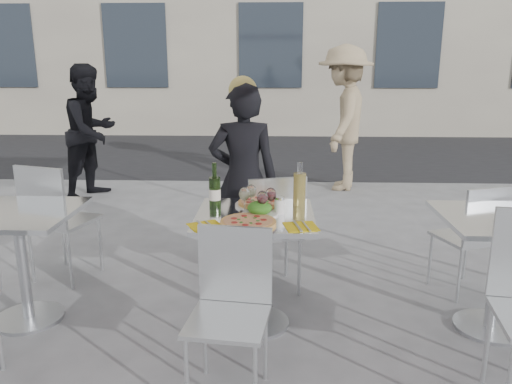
{
  "coord_description": "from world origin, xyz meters",
  "views": [
    {
      "loc": [
        0.12,
        -2.93,
        1.65
      ],
      "look_at": [
        0.0,
        0.15,
        0.85
      ],
      "focal_mm": 35.0,
      "sensor_mm": 36.0,
      "label": 1
    }
  ],
  "objects_px": {
    "main_table": "(255,246)",
    "wineglass_red_b": "(271,195)",
    "side_chair_lfar": "(54,213)",
    "sugar_shaker": "(280,205)",
    "pedestrian_a": "(91,131)",
    "napkin_right": "(301,226)",
    "pizza_near": "(248,222)",
    "wineglass_white_a": "(244,195)",
    "carafe": "(299,189)",
    "salad_plate": "(260,209)",
    "wine_bottle": "(215,191)",
    "napkin_left": "(206,226)",
    "pizza_far": "(260,204)",
    "side_table_right": "(499,249)",
    "chair_near": "(231,298)",
    "pedestrian_b": "(343,118)",
    "wineglass_red_a": "(262,198)",
    "side_chair_rfar": "(475,231)",
    "chair_far": "(274,224)",
    "wineglass_white_b": "(251,192)",
    "side_table_left": "(20,243)"
  },
  "relations": [
    {
      "from": "side_table_right",
      "to": "chair_near",
      "type": "bearing_deg",
      "value": -158.16
    },
    {
      "from": "side_table_left",
      "to": "napkin_right",
      "type": "relative_size",
      "value": 3.56
    },
    {
      "from": "pizza_near",
      "to": "salad_plate",
      "type": "xyz_separation_m",
      "value": [
        0.06,
        0.18,
        0.03
      ]
    },
    {
      "from": "wineglass_white_a",
      "to": "wineglass_red_a",
      "type": "bearing_deg",
      "value": -35.16
    },
    {
      "from": "chair_near",
      "to": "wineglass_red_a",
      "type": "bearing_deg",
      "value": 84.17
    },
    {
      "from": "main_table",
      "to": "sugar_shaker",
      "type": "xyz_separation_m",
      "value": [
        0.15,
        0.02,
        0.26
      ]
    },
    {
      "from": "pizza_far",
      "to": "side_table_right",
      "type": "bearing_deg",
      "value": -6.92
    },
    {
      "from": "main_table",
      "to": "pizza_far",
      "type": "height_order",
      "value": "pizza_far"
    },
    {
      "from": "sugar_shaker",
      "to": "napkin_right",
      "type": "xyz_separation_m",
      "value": [
        0.12,
        -0.26,
        -0.05
      ]
    },
    {
      "from": "main_table",
      "to": "pizza_near",
      "type": "relative_size",
      "value": 2.31
    },
    {
      "from": "side_table_right",
      "to": "pizza_near",
      "type": "bearing_deg",
      "value": -172.75
    },
    {
      "from": "carafe",
      "to": "wineglass_white_a",
      "type": "xyz_separation_m",
      "value": [
        -0.35,
        -0.13,
        -0.01
      ]
    },
    {
      "from": "main_table",
      "to": "pizza_far",
      "type": "distance_m",
      "value": 0.29
    },
    {
      "from": "side_chair_lfar",
      "to": "side_chair_rfar",
      "type": "height_order",
      "value": "side_chair_lfar"
    },
    {
      "from": "side_table_right",
      "to": "wineglass_red_b",
      "type": "distance_m",
      "value": 1.44
    },
    {
      "from": "wine_bottle",
      "to": "carafe",
      "type": "distance_m",
      "value": 0.54
    },
    {
      "from": "pedestrian_b",
      "to": "chair_far",
      "type": "bearing_deg",
      "value": -2.1
    },
    {
      "from": "pizza_far",
      "to": "salad_plate",
      "type": "bearing_deg",
      "value": -88.8
    },
    {
      "from": "sugar_shaker",
      "to": "pedestrian_a",
      "type": "bearing_deg",
      "value": 126.37
    },
    {
      "from": "side_table_left",
      "to": "napkin_right",
      "type": "bearing_deg",
      "value": -7.7
    },
    {
      "from": "sugar_shaker",
      "to": "wineglass_white_a",
      "type": "bearing_deg",
      "value": 172.64
    },
    {
      "from": "carafe",
      "to": "wineglass_white_b",
      "type": "distance_m",
      "value": 0.31
    },
    {
      "from": "wine_bottle",
      "to": "sugar_shaker",
      "type": "distance_m",
      "value": 0.43
    },
    {
      "from": "wine_bottle",
      "to": "sugar_shaker",
      "type": "bearing_deg",
      "value": -14.05
    },
    {
      "from": "side_chair_lfar",
      "to": "napkin_right",
      "type": "bearing_deg",
      "value": 172.37
    },
    {
      "from": "chair_far",
      "to": "side_chair_rfar",
      "type": "xyz_separation_m",
      "value": [
        1.43,
        0.02,
        -0.04
      ]
    },
    {
      "from": "wine_bottle",
      "to": "napkin_left",
      "type": "relative_size",
      "value": 1.21
    },
    {
      "from": "chair_near",
      "to": "wineglass_red_a",
      "type": "distance_m",
      "value": 0.71
    },
    {
      "from": "chair_near",
      "to": "main_table",
      "type": "bearing_deg",
      "value": 88.85
    },
    {
      "from": "pedestrian_b",
      "to": "salad_plate",
      "type": "relative_size",
      "value": 8.53
    },
    {
      "from": "side_chair_rfar",
      "to": "wineglass_red_b",
      "type": "xyz_separation_m",
      "value": [
        -1.45,
        -0.44,
        0.36
      ]
    },
    {
      "from": "wine_bottle",
      "to": "wineglass_white_a",
      "type": "distance_m",
      "value": 0.21
    },
    {
      "from": "pizza_near",
      "to": "wineglass_white_a",
      "type": "relative_size",
      "value": 2.06
    },
    {
      "from": "pizza_far",
      "to": "wineglass_white_b",
      "type": "bearing_deg",
      "value": -130.81
    },
    {
      "from": "napkin_right",
      "to": "carafe",
      "type": "bearing_deg",
      "value": 78.0
    },
    {
      "from": "wine_bottle",
      "to": "napkin_left",
      "type": "height_order",
      "value": "wine_bottle"
    },
    {
      "from": "main_table",
      "to": "wineglass_red_b",
      "type": "height_order",
      "value": "wineglass_red_b"
    },
    {
      "from": "main_table",
      "to": "chair_near",
      "type": "height_order",
      "value": "chair_near"
    },
    {
      "from": "chair_near",
      "to": "side_chair_rfar",
      "type": "xyz_separation_m",
      "value": [
        1.64,
        1.12,
        -0.01
      ]
    },
    {
      "from": "main_table",
      "to": "napkin_right",
      "type": "relative_size",
      "value": 3.56
    },
    {
      "from": "chair_far",
      "to": "wineglass_red_a",
      "type": "bearing_deg",
      "value": 67.67
    },
    {
      "from": "carafe",
      "to": "sugar_shaker",
      "type": "relative_size",
      "value": 2.71
    },
    {
      "from": "carafe",
      "to": "salad_plate",
      "type": "bearing_deg",
      "value": -141.93
    },
    {
      "from": "side_chair_lfar",
      "to": "wineglass_red_b",
      "type": "distance_m",
      "value": 1.76
    },
    {
      "from": "chair_far",
      "to": "wine_bottle",
      "type": "xyz_separation_m",
      "value": [
        -0.37,
        -0.34,
        0.33
      ]
    },
    {
      "from": "pizza_far",
      "to": "main_table",
      "type": "bearing_deg",
      "value": -98.05
    },
    {
      "from": "pedestrian_b",
      "to": "napkin_left",
      "type": "relative_size",
      "value": 7.7
    },
    {
      "from": "side_chair_lfar",
      "to": "napkin_left",
      "type": "height_order",
      "value": "side_chair_lfar"
    },
    {
      "from": "wineglass_white_b",
      "to": "pizza_far",
      "type": "bearing_deg",
      "value": 49.19
    },
    {
      "from": "side_table_right",
      "to": "side_chair_lfar",
      "type": "distance_m",
      "value": 3.1
    }
  ]
}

